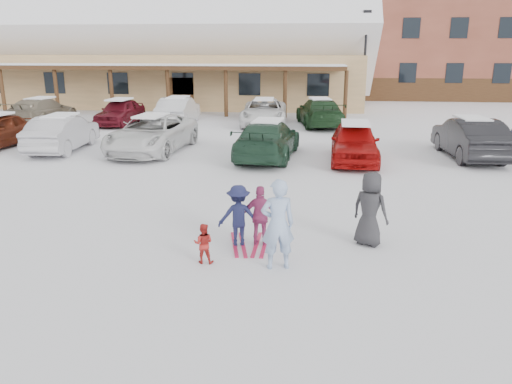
# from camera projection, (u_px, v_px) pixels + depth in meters

# --- Properties ---
(ground) EXTENTS (160.00, 160.00, 0.00)m
(ground) POSITION_uv_depth(u_px,v_px,m) (237.00, 250.00, 10.48)
(ground) COLOR white
(ground) RESTS_ON ground
(day_lodge) EXTENTS (29.12, 12.50, 10.38)m
(day_lodge) POSITION_uv_depth(u_px,v_px,m) (169.00, 49.00, 36.97)
(day_lodge) COLOR tan
(day_lodge) RESTS_ON ground
(lamp_post) EXTENTS (0.50, 0.25, 6.33)m
(lamp_post) POSITION_uv_depth(u_px,v_px,m) (365.00, 56.00, 31.81)
(lamp_post) COLOR black
(lamp_post) RESTS_ON ground
(conifer_2) EXTENTS (5.28, 5.28, 12.24)m
(conifer_2) POSITION_uv_depth(u_px,v_px,m) (6.00, 20.00, 51.65)
(conifer_2) COLOR black
(conifer_2) RESTS_ON ground
(conifer_3) EXTENTS (3.96, 3.96, 9.18)m
(conifer_3) POSITION_uv_depth(u_px,v_px,m) (356.00, 37.00, 50.47)
(conifer_3) COLOR black
(conifer_3) RESTS_ON ground
(adult_skier) EXTENTS (0.73, 0.57, 1.78)m
(adult_skier) POSITION_uv_depth(u_px,v_px,m) (278.00, 224.00, 9.42)
(adult_skier) COLOR #94ACD3
(adult_skier) RESTS_ON ground
(toddler_red) EXTENTS (0.40, 0.31, 0.81)m
(toddler_red) POSITION_uv_depth(u_px,v_px,m) (203.00, 243.00, 9.78)
(toddler_red) COLOR #A9221D
(toddler_red) RESTS_ON ground
(child_navy) EXTENTS (0.95, 0.67, 1.34)m
(child_navy) POSITION_uv_depth(u_px,v_px,m) (238.00, 216.00, 10.57)
(child_navy) COLOR #191C42
(child_navy) RESTS_ON ground
(skis_child_navy) EXTENTS (0.49, 1.41, 0.03)m
(skis_child_navy) POSITION_uv_depth(u_px,v_px,m) (239.00, 244.00, 10.75)
(skis_child_navy) COLOR #BD1B43
(skis_child_navy) RESTS_ON ground
(child_magenta) EXTENTS (0.78, 0.34, 1.32)m
(child_magenta) POSITION_uv_depth(u_px,v_px,m) (261.00, 216.00, 10.56)
(child_magenta) COLOR #9F3466
(child_magenta) RESTS_ON ground
(skis_child_magenta) EXTENTS (0.23, 1.40, 0.03)m
(skis_child_magenta) POSITION_uv_depth(u_px,v_px,m) (261.00, 245.00, 10.74)
(skis_child_magenta) COLOR #BD1B43
(skis_child_magenta) RESTS_ON ground
(bystander_dark) EXTENTS (0.94, 0.86, 1.62)m
(bystander_dark) POSITION_uv_depth(u_px,v_px,m) (370.00, 209.00, 10.57)
(bystander_dark) COLOR #2A2A2D
(bystander_dark) RESTS_ON ground
(parked_car_1) EXTENTS (1.81, 4.51, 1.46)m
(parked_car_1) POSITION_uv_depth(u_px,v_px,m) (62.00, 133.00, 20.41)
(parked_car_1) COLOR #B2B0B6
(parked_car_1) RESTS_ON ground
(parked_car_2) EXTENTS (2.92, 5.54, 1.49)m
(parked_car_2) POSITION_uv_depth(u_px,v_px,m) (152.00, 134.00, 20.16)
(parked_car_2) COLOR silver
(parked_car_2) RESTS_ON ground
(parked_car_3) EXTENTS (2.49, 5.14, 1.44)m
(parked_car_3) POSITION_uv_depth(u_px,v_px,m) (268.00, 139.00, 19.03)
(parked_car_3) COLOR #203F2C
(parked_car_3) RESTS_ON ground
(parked_car_4) EXTENTS (1.91, 4.33, 1.45)m
(parked_car_4) POSITION_uv_depth(u_px,v_px,m) (354.00, 142.00, 18.45)
(parked_car_4) COLOR #A60D0C
(parked_car_4) RESTS_ON ground
(parked_car_5) EXTENTS (1.85, 4.74, 1.54)m
(parked_car_5) POSITION_uv_depth(u_px,v_px,m) (470.00, 138.00, 19.07)
(parked_car_5) COLOR black
(parked_car_5) RESTS_ON ground
(parked_car_7) EXTENTS (2.12, 5.10, 1.47)m
(parked_car_7) POSITION_uv_depth(u_px,v_px,m) (42.00, 112.00, 27.12)
(parked_car_7) COLOR gray
(parked_car_7) RESTS_ON ground
(parked_car_8) EXTENTS (1.87, 4.17, 1.39)m
(parked_car_8) POSITION_uv_depth(u_px,v_px,m) (120.00, 112.00, 27.32)
(parked_car_8) COLOR maroon
(parked_car_8) RESTS_ON ground
(parked_car_9) EXTENTS (1.67, 4.54, 1.48)m
(parked_car_9) POSITION_uv_depth(u_px,v_px,m) (178.00, 111.00, 27.48)
(parked_car_9) COLOR silver
(parked_car_9) RESTS_ON ground
(parked_car_10) EXTENTS (2.57, 5.23, 1.43)m
(parked_car_10) POSITION_uv_depth(u_px,v_px,m) (264.00, 112.00, 27.10)
(parked_car_10) COLOR white
(parked_car_10) RESTS_ON ground
(parked_car_11) EXTENTS (2.80, 5.31, 1.47)m
(parked_car_11) POSITION_uv_depth(u_px,v_px,m) (320.00, 112.00, 26.85)
(parked_car_11) COLOR #1A391D
(parked_car_11) RESTS_ON ground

